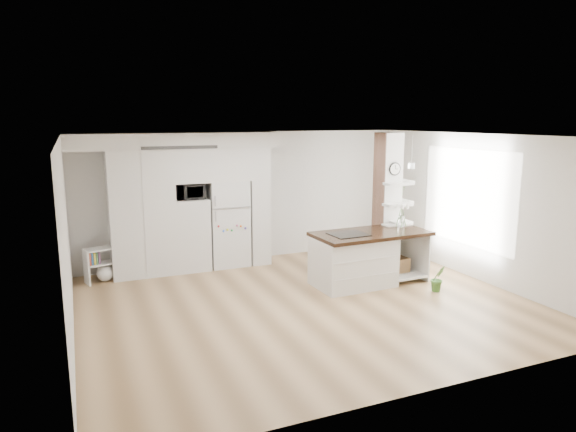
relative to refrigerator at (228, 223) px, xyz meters
name	(u,v)px	position (x,y,z in m)	size (l,w,h in m)	color
floor	(306,304)	(0.53, -2.68, -0.88)	(7.00, 6.00, 0.01)	tan
room	(307,191)	(0.53, -2.68, 0.98)	(7.04, 6.04, 2.72)	white
cabinet_wall	(181,195)	(-0.92, -0.01, 0.63)	(4.00, 0.71, 2.70)	white
refrigerator	(228,223)	(0.00, 0.00, 0.00)	(0.78, 0.69, 1.75)	white
column	(393,202)	(2.90, -1.55, 0.48)	(0.69, 0.90, 2.70)	silver
window	(467,197)	(4.00, -2.38, 0.62)	(2.40, 2.40, 0.00)	white
pendant_light	(394,169)	(2.23, -2.53, 1.24)	(0.12, 0.12, 0.10)	white
kitchen_island	(359,258)	(1.81, -2.15, -0.38)	(2.14, 1.08, 1.52)	white
bookshelf	(102,267)	(-2.45, -0.18, -0.59)	(0.61, 0.44, 0.64)	white
floor_plant_a	(438,278)	(2.88, -3.02, -0.64)	(0.26, 0.21, 0.47)	#458133
floor_plant_b	(379,239)	(3.52, -0.18, -0.62)	(0.29, 0.29, 0.51)	#458133
microwave	(190,192)	(-0.75, -0.06, 0.69)	(0.54, 0.37, 0.30)	#2D2D2D
shelf_plant	(399,192)	(3.15, -1.38, 0.65)	(0.27, 0.23, 0.30)	#458133
decor_bowl	(395,222)	(2.82, -1.78, 0.13)	(0.22, 0.22, 0.05)	white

